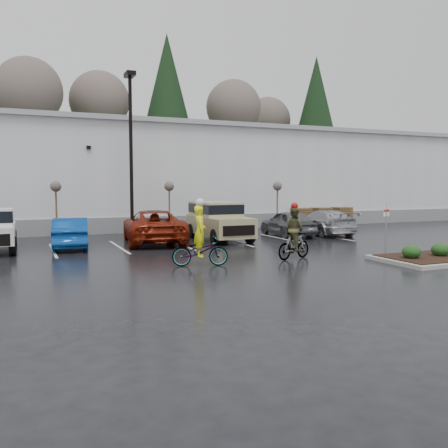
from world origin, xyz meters
name	(u,v)px	position (x,y,z in m)	size (l,w,h in m)	color
ground	(309,265)	(0.00, 0.00, 0.00)	(120.00, 120.00, 0.00)	black
warehouse	(155,176)	(0.00, 21.99, 3.65)	(60.50, 15.50, 7.20)	silver
wooded_ridge	(107,185)	(0.00, 45.00, 3.00)	(80.00, 25.00, 6.00)	#263918
lamppost	(131,137)	(-4.00, 12.00, 5.69)	(0.50, 1.00, 9.22)	black
sapling_west	(56,190)	(-8.00, 13.00, 2.73)	(0.60, 0.60, 3.20)	#513620
sapling_mid	(169,189)	(-1.50, 13.00, 2.73)	(0.60, 0.60, 3.20)	#513620
sapling_east	(277,189)	(6.00, 13.00, 2.73)	(0.60, 0.60, 3.20)	#513620
pallet_stack_a	(301,217)	(8.50, 14.00, 0.68)	(1.20, 1.20, 1.35)	#513620
pallet_stack_b	(321,217)	(10.20, 14.00, 0.68)	(1.20, 1.20, 1.35)	#513620
pallet_stack_c	(341,216)	(12.00, 14.00, 0.68)	(1.20, 1.20, 1.35)	#513620
shrub_a	(411,252)	(4.00, -1.00, 0.41)	(0.70, 0.70, 0.52)	#1A3512
shrub_b	(440,250)	(5.50, -1.00, 0.41)	(0.70, 0.70, 0.52)	#1A3512
fire_lane_sign	(386,224)	(3.80, 0.20, 1.41)	(0.30, 0.05, 2.20)	gray
car_blue	(71,233)	(-7.65, 8.63, 0.72)	(1.53, 4.39, 1.45)	navy
car_red	(153,226)	(-3.53, 9.05, 0.85)	(2.81, 6.10, 1.70)	maroon
suv_tan	(219,221)	(0.03, 8.73, 1.03)	(2.20, 5.10, 2.06)	tan
car_grey	(288,223)	(4.49, 9.09, 0.76)	(1.79, 4.44, 1.51)	#5B5C60
car_far_silver	(324,222)	(6.95, 8.98, 0.74)	(2.07, 5.10, 1.48)	#AFB2B8
cyclist_hivis	(200,245)	(-3.74, 1.50, 0.77)	(2.18, 1.26, 2.50)	#3F3F44
cyclist_olive	(294,239)	(0.28, 1.50, 0.84)	(1.84, 1.03, 2.29)	#3F3F44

